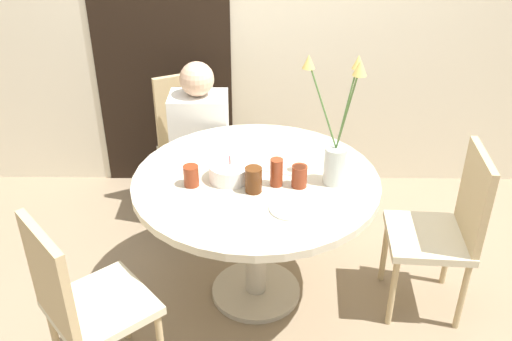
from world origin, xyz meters
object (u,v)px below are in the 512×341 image
object	(u,v)px
birthday_cake	(230,172)
drink_glass_1	(299,176)
chair_far_back	(81,300)
side_plate	(291,208)
person_woman	(201,151)
flower_vase	(337,143)
drink_glass_3	(253,180)
drink_glass_0	(276,172)
chair_near_front	(447,224)
chair_left_flank	(192,139)
drink_glass_2	(191,176)

from	to	relation	value
birthday_cake	drink_glass_1	size ratio (longest dim) A/B	1.91
chair_far_back	side_plate	world-z (taller)	chair_far_back
person_woman	chair_far_back	bearing A→B (deg)	-105.79
side_plate	drink_glass_1	distance (m)	0.21
flower_vase	drink_glass_3	world-z (taller)	flower_vase
flower_vase	drink_glass_0	bearing A→B (deg)	-174.75
chair_far_back	side_plate	size ratio (longest dim) A/B	4.76
chair_far_back	flower_vase	xyz separation A→B (m)	(1.09, 0.57, 0.44)
chair_near_front	birthday_cake	xyz separation A→B (m)	(-1.07, 0.06, 0.26)
flower_vase	drink_glass_1	distance (m)	0.23
drink_glass_3	flower_vase	bearing A→B (deg)	12.00
flower_vase	side_plate	size ratio (longest dim) A/B	3.36
chair_left_flank	drink_glass_1	bearing A→B (deg)	-82.24
chair_left_flank	birthday_cake	size ratio (longest dim) A/B	4.45
drink_glass_2	person_woman	size ratio (longest dim) A/B	0.10
chair_left_flank	chair_near_front	bearing A→B (deg)	-60.08
birthday_cake	person_woman	world-z (taller)	person_woman
chair_left_flank	drink_glass_2	world-z (taller)	chair_left_flank
drink_glass_0	chair_left_flank	bearing A→B (deg)	119.14
drink_glass_0	birthday_cake	bearing A→B (deg)	166.50
drink_glass_3	drink_glass_0	bearing A→B (deg)	27.46
drink_glass_1	person_woman	distance (m)	1.00
chair_left_flank	flower_vase	bearing A→B (deg)	-74.58
chair_left_flank	drink_glass_3	size ratio (longest dim) A/B	7.41
chair_near_front	person_woman	bearing A→B (deg)	-116.88
drink_glass_0	person_woman	size ratio (longest dim) A/B	0.13
chair_left_flank	drink_glass_2	distance (m)	0.97
birthday_cake	drink_glass_2	xyz separation A→B (m)	(-0.18, -0.06, 0.01)
chair_near_front	drink_glass_0	distance (m)	0.89
chair_far_back	flower_vase	size ratio (longest dim) A/B	1.42
drink_glass_1	drink_glass_2	xyz separation A→B (m)	(-0.51, 0.00, -0.00)
drink_glass_0	drink_glass_1	distance (m)	0.11
birthday_cake	flower_vase	bearing A→B (deg)	-3.20
flower_vase	chair_left_flank	bearing A→B (deg)	131.38
chair_far_back	drink_glass_2	xyz separation A→B (m)	(0.41, 0.54, 0.27)
drink_glass_2	drink_glass_3	world-z (taller)	drink_glass_3
chair_near_front	drink_glass_3	size ratio (longest dim) A/B	7.41
chair_near_front	birthday_cake	size ratio (longest dim) A/B	4.45
chair_near_front	flower_vase	size ratio (longest dim) A/B	1.42
chair_far_back	person_woman	xyz separation A→B (m)	(0.37, 1.32, -0.01)
birthday_cake	drink_glass_3	distance (m)	0.16
drink_glass_3	person_woman	world-z (taller)	person_woman
side_plate	drink_glass_2	world-z (taller)	drink_glass_2
chair_left_flank	side_plate	xyz separation A→B (m)	(0.57, -1.12, 0.23)
chair_left_flank	flower_vase	size ratio (longest dim) A/B	1.42
chair_near_front	person_woman	world-z (taller)	person_woman
person_woman	drink_glass_3	bearing A→B (deg)	-68.09
drink_glass_0	drink_glass_2	size ratio (longest dim) A/B	1.35
drink_glass_3	drink_glass_2	bearing A→B (deg)	170.23
birthday_cake	person_woman	bearing A→B (deg)	107.04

